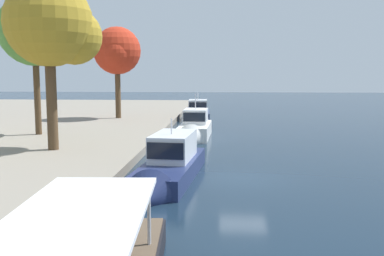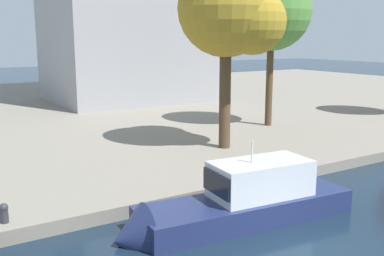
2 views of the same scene
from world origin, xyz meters
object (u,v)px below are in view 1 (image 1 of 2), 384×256
Objects in this scene: motor_yacht_3 at (195,131)px; motor_yacht_4 at (198,115)px; mooring_bollard_0 at (47,206)px; tree_2 at (117,51)px; tree_3 at (33,27)px; tree_1 at (52,25)px; motor_yacht_2 at (169,169)px.

motor_yacht_4 is at bearing -176.08° from motor_yacht_3.
mooring_bollard_0 is 35.38m from tree_2.
tree_3 is at bearing -39.26° from motor_yacht_4.
motor_yacht_4 is at bearing -4.89° from mooring_bollard_0.
tree_3 reaches higher than motor_yacht_3.
tree_3 reaches higher than motor_yacht_4.
motor_yacht_3 is 0.72× the size of tree_1.
motor_yacht_3 is 0.97× the size of motor_yacht_4.
motor_yacht_2 is at bearing -2.30° from motor_yacht_4.
tree_2 is 14.14m from tree_3.
tree_1 is at bearing -147.90° from tree_3.
motor_yacht_4 is 11.27× the size of mooring_bollard_0.
tree_3 is (12.67, 12.49, 8.74)m from motor_yacht_2.
motor_yacht_3 is 14.99m from tree_1.
mooring_bollard_0 is at bearing -7.47° from motor_yacht_4.
tree_2 is at bearing -14.24° from tree_3.
mooring_bollard_0 is at bearing -17.67° from motor_yacht_2.
motor_yacht_4 is 0.72× the size of tree_3.
mooring_bollard_0 is (-23.03, 3.71, 0.29)m from motor_yacht_3.
tree_3 is (-13.65, 3.47, 1.25)m from tree_2.
motor_yacht_2 reaches higher than mooring_bollard_0.
motor_yacht_2 is 29.26m from motor_yacht_4.
motor_yacht_4 is at bearing -71.75° from tree_2.
motor_yacht_3 is 14.09m from motor_yacht_4.
tree_1 reaches higher than motor_yacht_3.
tree_2 is (26.33, 9.03, 7.49)m from motor_yacht_2.
tree_1 is (13.86, 4.98, 7.76)m from mooring_bollard_0.
motor_yacht_2 is 19.83m from tree_3.
tree_1 is 20.35m from tree_2.
motor_yacht_4 is at bearing -36.67° from tree_3.
mooring_bollard_0 is 0.07× the size of tree_1.
tree_2 is 0.89× the size of tree_3.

